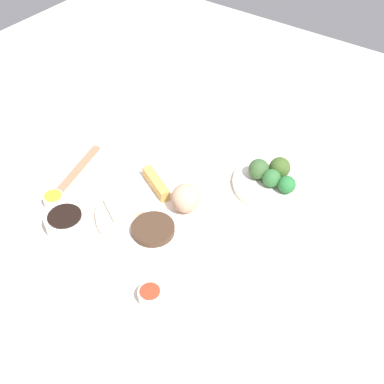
{
  "coord_description": "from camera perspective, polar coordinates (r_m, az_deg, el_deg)",
  "views": [
    {
      "loc": [
        0.67,
        0.59,
        0.92
      ],
      "look_at": [
        -0.07,
        0.06,
        0.06
      ],
      "focal_mm": 47.25,
      "sensor_mm": 36.0,
      "label": 1
    }
  ],
  "objects": [
    {
      "name": "chopsticks_pair",
      "position": [
        1.4,
        -12.68,
        2.61
      ],
      "size": [
        0.2,
        0.07,
        0.01
      ],
      "primitive_type": "cube",
      "rotation": [
        0.0,
        0.0,
        0.25
      ],
      "color": "#A67051",
      "rests_on": "tabletop"
    },
    {
      "name": "sauce_ramekin_hot_mustard",
      "position": [
        1.31,
        -15.31,
        -0.88
      ],
      "size": [
        0.05,
        0.05,
        0.03
      ],
      "primitive_type": "cylinder",
      "color": "white",
      "rests_on": "tabletop"
    },
    {
      "name": "sauce_ramekin_sweet_and_sour",
      "position": [
        1.09,
        -4.73,
        -11.56
      ],
      "size": [
        0.05,
        0.05,
        0.03
      ],
      "primitive_type": "cylinder",
      "color": "white",
      "rests_on": "tabletop"
    },
    {
      "name": "crab_rangoon_wonton",
      "position": [
        1.25,
        -7.7,
        -1.67
      ],
      "size": [
        0.11,
        0.11,
        0.01
      ],
      "primitive_type": "cube",
      "rotation": [
        0.0,
        0.0,
        -0.5
      ],
      "color": "beige",
      "rests_on": "main_plate"
    },
    {
      "name": "soy_sauce_bowl_liquid",
      "position": [
        1.23,
        -14.2,
        -2.65
      ],
      "size": [
        0.08,
        0.08,
        0.0
      ],
      "primitive_type": "cylinder",
      "color": "black",
      "rests_on": "soy_sauce_bowl"
    },
    {
      "name": "broccoli_floret_1",
      "position": [
        1.31,
        8.96,
        1.55
      ],
      "size": [
        0.05,
        0.05,
        0.05
      ],
      "primitive_type": "sphere",
      "color": "#316A34",
      "rests_on": "broccoli_plate"
    },
    {
      "name": "tabletop",
      "position": [
        1.28,
        -4.03,
        -2.1
      ],
      "size": [
        2.2,
        2.2,
        0.02
      ],
      "primitive_type": "cube",
      "color": "beige",
      "rests_on": "ground"
    },
    {
      "name": "main_plate",
      "position": [
        1.25,
        -4.19,
        -2.13
      ],
      "size": [
        0.29,
        0.29,
        0.02
      ],
      "primitive_type": "cylinder",
      "color": "white",
      "rests_on": "tabletop"
    },
    {
      "name": "sauce_ramekin_hot_mustard_liquid",
      "position": [
        1.3,
        -15.44,
        -0.4
      ],
      "size": [
        0.04,
        0.04,
        0.0
      ],
      "primitive_type": "cylinder",
      "color": "yellow",
      "rests_on": "sauce_ramekin_hot_mustard"
    },
    {
      "name": "sauce_ramekin_sweet_and_sour_liquid",
      "position": [
        1.07,
        -4.77,
        -11.09
      ],
      "size": [
        0.04,
        0.04,
        0.0
      ],
      "primitive_type": "cylinder",
      "color": "red",
      "rests_on": "sauce_ramekin_sweet_and_sour"
    },
    {
      "name": "spring_roll",
      "position": [
        1.29,
        -4.08,
        0.99
      ],
      "size": [
        0.07,
        0.12,
        0.03
      ],
      "primitive_type": "cube",
      "rotation": [
        0.0,
        0.0,
        1.11
      ],
      "color": "gold",
      "rests_on": "main_plate"
    },
    {
      "name": "broccoli_floret_2",
      "position": [
        1.34,
        9.88,
        2.73
      ],
      "size": [
        0.06,
        0.06,
        0.06
      ],
      "primitive_type": "sphere",
      "color": "#3C5923",
      "rests_on": "broccoli_plate"
    },
    {
      "name": "rice_scoop",
      "position": [
        1.22,
        -0.74,
        -0.69
      ],
      "size": [
        0.07,
        0.07,
        0.07
      ],
      "primitive_type": "sphere",
      "color": "tan",
      "rests_on": "main_plate"
    },
    {
      "name": "stir_fry_heap",
      "position": [
        1.19,
        -4.42,
        -4.2
      ],
      "size": [
        0.1,
        0.1,
        0.02
      ],
      "primitive_type": "cylinder",
      "color": "#432E20",
      "rests_on": "main_plate"
    },
    {
      "name": "soy_sauce_bowl",
      "position": [
        1.24,
        -14.03,
        -3.35
      ],
      "size": [
        0.1,
        0.1,
        0.04
      ],
      "primitive_type": "cylinder",
      "color": "white",
      "rests_on": "tabletop"
    },
    {
      "name": "broccoli_floret_3",
      "position": [
        1.3,
        10.66,
        0.83
      ],
      "size": [
        0.05,
        0.05,
        0.05
      ],
      "primitive_type": "sphere",
      "color": "#277236",
      "rests_on": "broccoli_plate"
    },
    {
      "name": "broccoli_plate",
      "position": [
        1.34,
        9.13,
        0.94
      ],
      "size": [
        0.21,
        0.21,
        0.01
      ],
      "primitive_type": "cylinder",
      "color": "white",
      "rests_on": "tabletop"
    },
    {
      "name": "broccoli_floret_0",
      "position": [
        1.32,
        7.54,
        2.58
      ],
      "size": [
        0.05,
        0.05,
        0.05
      ],
      "primitive_type": "sphere",
      "color": "#395D30",
      "rests_on": "broccoli_plate"
    }
  ]
}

